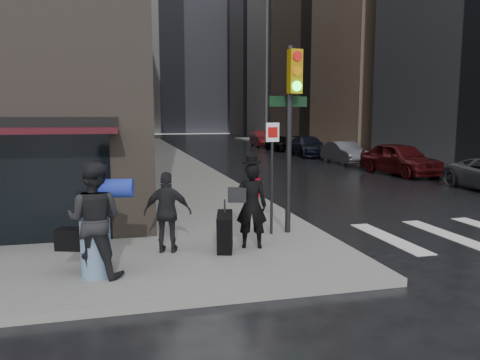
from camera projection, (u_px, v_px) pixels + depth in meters
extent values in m
plane|color=black|center=(263.00, 261.00, 9.57)|extent=(140.00, 140.00, 0.00)
cube|color=slate|center=(159.00, 155.00, 35.49)|extent=(4.00, 50.00, 0.15)
cube|color=slate|center=(323.00, 151.00, 38.78)|extent=(3.00, 50.00, 0.15)
cube|color=silver|center=(389.00, 238.00, 11.38)|extent=(0.50, 3.00, 0.01)
cube|color=silver|center=(445.00, 234.00, 11.77)|extent=(0.50, 3.00, 0.01)
cube|color=maroon|center=(41.00, 43.00, 64.19)|extent=(22.00, 20.00, 26.00)
cube|color=slate|center=(316.00, 52.00, 69.92)|extent=(22.00, 20.00, 25.00)
cube|color=slate|center=(168.00, 43.00, 83.78)|extent=(40.00, 12.00, 32.00)
imported|color=black|center=(251.00, 206.00, 9.91)|extent=(0.76, 0.60, 1.82)
cylinder|color=black|center=(252.00, 162.00, 9.79)|extent=(0.39, 0.39, 0.05)
cylinder|color=black|center=(252.00, 159.00, 9.78)|extent=(0.24, 0.24, 0.15)
cube|color=black|center=(237.00, 195.00, 9.83)|extent=(0.41, 0.22, 0.32)
cube|color=black|center=(225.00, 233.00, 9.57)|extent=(0.48, 0.76, 0.92)
cylinder|color=black|center=(225.00, 210.00, 9.50)|extent=(0.04, 0.04, 0.42)
imported|color=black|center=(94.00, 220.00, 8.08)|extent=(1.19, 1.05, 2.03)
cube|color=black|center=(74.00, 239.00, 8.38)|extent=(0.68, 0.51, 0.38)
cylinder|color=#1D2EA0|center=(115.00, 188.00, 8.11)|extent=(0.65, 0.42, 0.32)
imported|color=black|center=(168.00, 212.00, 9.59)|extent=(1.05, 0.64, 1.67)
cylinder|color=black|center=(289.00, 141.00, 11.08)|extent=(0.13, 0.13, 4.41)
cube|color=#A87F0B|center=(295.00, 72.00, 10.64)|extent=(0.33, 0.24, 0.99)
cylinder|color=red|center=(297.00, 56.00, 10.49)|extent=(0.23, 0.08, 0.22)
cylinder|color=orange|center=(297.00, 71.00, 10.54)|extent=(0.23, 0.08, 0.22)
cylinder|color=#19E533|center=(297.00, 86.00, 10.58)|extent=(0.23, 0.08, 0.22)
cylinder|color=black|center=(272.00, 179.00, 11.04)|extent=(0.07, 0.07, 2.65)
cube|color=white|center=(273.00, 132.00, 10.86)|extent=(0.33, 0.06, 0.44)
cube|color=black|center=(288.00, 101.00, 11.03)|extent=(0.99, 0.16, 0.24)
cylinder|color=#A40A1A|center=(256.00, 195.00, 16.45)|extent=(0.37, 0.37, 0.11)
cylinder|color=#A40A1A|center=(256.00, 187.00, 16.41)|extent=(0.28, 0.28, 0.69)
sphere|color=#A40A1A|center=(256.00, 176.00, 16.36)|extent=(0.25, 0.25, 0.25)
cylinder|color=#A40A1A|center=(256.00, 183.00, 16.39)|extent=(0.49, 0.33, 0.16)
imported|color=#410D0E|center=(400.00, 159.00, 23.61)|extent=(2.39, 4.99, 1.65)
imported|color=#45454A|center=(344.00, 153.00, 29.21)|extent=(1.47, 4.18, 1.38)
imported|color=black|center=(308.00, 146.00, 34.80)|extent=(2.46, 5.24, 1.48)
imported|color=black|center=(280.00, 143.00, 40.36)|extent=(1.73, 4.06, 1.37)
imported|color=#440D0F|center=(262.00, 139.00, 46.00)|extent=(2.01, 4.81, 1.55)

